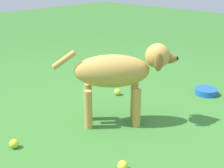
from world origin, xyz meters
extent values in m
plane|color=#38722D|center=(0.00, 0.00, 0.00)|extent=(14.00, 14.00, 0.00)
ellipsoid|color=#C69347|center=(-0.12, -0.07, 0.45)|extent=(0.58, 0.56, 0.26)
cylinder|color=#C69347|center=(-0.31, 0.01, 0.16)|extent=(0.06, 0.06, 0.32)
cylinder|color=#C69347|center=(-0.21, 0.12, 0.16)|extent=(0.06, 0.06, 0.32)
cylinder|color=#C69347|center=(-0.03, -0.25, 0.16)|extent=(0.06, 0.06, 0.32)
cylinder|color=#C69347|center=(0.07, -0.14, 0.16)|extent=(0.06, 0.06, 0.32)
ellipsoid|color=#C69347|center=(-0.38, 0.17, 0.56)|extent=(0.26, 0.26, 0.19)
ellipsoid|color=olive|center=(-0.44, 0.23, 0.54)|extent=(0.16, 0.15, 0.08)
sphere|color=black|center=(-0.49, 0.27, 0.54)|extent=(0.03, 0.03, 0.03)
ellipsoid|color=olive|center=(-0.43, 0.10, 0.54)|extent=(0.07, 0.07, 0.14)
ellipsoid|color=olive|center=(-0.31, 0.23, 0.54)|extent=(0.07, 0.07, 0.14)
cylinder|color=#C69347|center=(0.14, -0.31, 0.54)|extent=(0.17, 0.16, 0.15)
sphere|color=yellow|center=(0.30, 0.43, 0.03)|extent=(0.07, 0.07, 0.07)
sphere|color=#C4E03F|center=(-0.59, -0.44, 0.03)|extent=(0.07, 0.07, 0.07)
sphere|color=#CAD531|center=(0.63, -0.30, 0.03)|extent=(0.07, 0.07, 0.07)
cylinder|color=blue|center=(-1.22, 0.20, 0.03)|extent=(0.22, 0.22, 0.06)
camera|label=1|loc=(1.54, 1.52, 1.19)|focal=50.08mm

